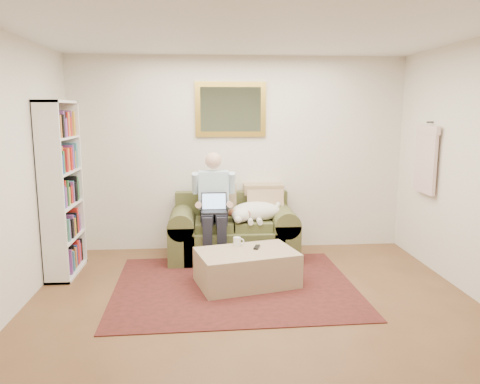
{
  "coord_description": "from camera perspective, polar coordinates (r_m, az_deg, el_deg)",
  "views": [
    {
      "loc": [
        -0.46,
        -3.81,
        1.9
      ],
      "look_at": [
        -0.05,
        1.54,
        0.95
      ],
      "focal_mm": 35.0,
      "sensor_mm": 36.0,
      "label": 1
    }
  ],
  "objects": [
    {
      "name": "ottoman",
      "position": [
        5.18,
        0.8,
        -9.22
      ],
      "size": [
        1.18,
        0.91,
        0.38
      ],
      "primitive_type": "cube",
      "rotation": [
        0.0,
        0.0,
        0.25
      ],
      "color": "tan",
      "rests_on": "room_shell"
    },
    {
      "name": "laptop",
      "position": [
        5.77,
        -3.18,
        -1.8
      ],
      "size": [
        0.32,
        0.25,
        0.23
      ],
      "color": "black",
      "rests_on": "seated_man"
    },
    {
      "name": "wall_mirror",
      "position": [
        6.29,
        -1.15,
        10.04
      ],
      "size": [
        0.94,
        0.04,
        0.72
      ],
      "color": "gold",
      "rests_on": "room_shell"
    },
    {
      "name": "sleeping_dog",
      "position": [
        5.95,
        1.97,
        -2.37
      ],
      "size": [
        0.67,
        0.42,
        0.25
      ],
      "primitive_type": null,
      "color": "white",
      "rests_on": "sofa"
    },
    {
      "name": "tv_remote",
      "position": [
        5.23,
        2.06,
        -6.74
      ],
      "size": [
        0.09,
        0.16,
        0.02
      ],
      "primitive_type": "cube",
      "rotation": [
        0.0,
        0.0,
        -0.3
      ],
      "color": "black",
      "rests_on": "ottoman"
    },
    {
      "name": "bookshelf",
      "position": [
        5.72,
        -20.94,
        0.32
      ],
      "size": [
        0.28,
        0.8,
        2.0
      ],
      "primitive_type": null,
      "color": "white",
      "rests_on": "room_shell"
    },
    {
      "name": "coffee_mug",
      "position": [
        5.29,
        -0.36,
        -6.07
      ],
      "size": [
        0.08,
        0.08,
        0.1
      ],
      "primitive_type": "cylinder",
      "color": "white",
      "rests_on": "ottoman"
    },
    {
      "name": "sofa",
      "position": [
        6.09,
        -0.88,
        -5.38
      ],
      "size": [
        1.63,
        0.83,
        0.98
      ],
      "color": "brown",
      "rests_on": "room_shell"
    },
    {
      "name": "rug",
      "position": [
        5.19,
        -0.65,
        -11.37
      ],
      "size": [
        2.63,
        2.13,
        0.01
      ],
      "primitive_type": "cube",
      "rotation": [
        0.0,
        0.0,
        0.03
      ],
      "color": "#321814",
      "rests_on": "room_shell"
    },
    {
      "name": "room_shell",
      "position": [
        4.23,
        1.95,
        1.88
      ],
      "size": [
        4.51,
        5.0,
        2.61
      ],
      "color": "brown",
      "rests_on": "ground"
    },
    {
      "name": "seated_man",
      "position": [
        5.84,
        -3.19,
        -1.99
      ],
      "size": [
        0.54,
        0.77,
        1.37
      ],
      "primitive_type": null,
      "color": "#8CBCD8",
      "rests_on": "sofa"
    },
    {
      "name": "hanging_shirt",
      "position": [
        6.04,
        21.75,
        4.11
      ],
      "size": [
        0.06,
        0.52,
        0.9
      ],
      "primitive_type": null,
      "color": "beige",
      "rests_on": "room_shell"
    }
  ]
}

